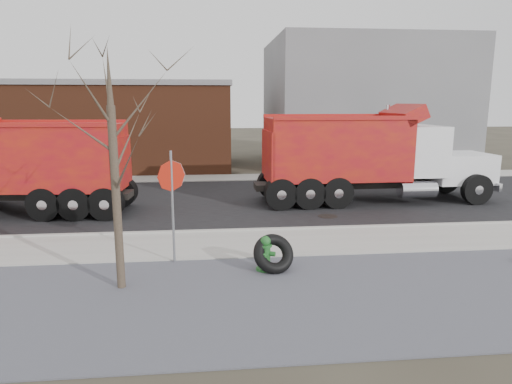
{
  "coord_description": "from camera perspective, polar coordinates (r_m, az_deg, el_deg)",
  "views": [
    {
      "loc": [
        -1.19,
        -12.38,
        4.07
      ],
      "look_at": [
        0.17,
        1.02,
        1.4
      ],
      "focal_mm": 32.0,
      "sensor_mm": 36.0,
      "label": 1
    }
  ],
  "objects": [
    {
      "name": "building_grey",
      "position": [
        32.04,
        12.96,
        10.81
      ],
      "size": [
        12.0,
        10.0,
        8.0
      ],
      "color": "gray",
      "rests_on": "ground"
    },
    {
      "name": "building_brick",
      "position": [
        30.7,
        -22.7,
        7.72
      ],
      "size": [
        20.2,
        8.2,
        5.3
      ],
      "color": "brown",
      "rests_on": "ground"
    },
    {
      "name": "far_sidewalk",
      "position": [
        24.74,
        -2.98,
        1.8
      ],
      "size": [
        60.0,
        2.0,
        0.06
      ],
      "primitive_type": "cube",
      "color": "#9E9B93",
      "rests_on": "ground"
    },
    {
      "name": "stop_sign",
      "position": [
        11.51,
        -10.46,
        0.48
      ],
      "size": [
        0.65,
        0.49,
        2.89
      ],
      "rotation": [
        0.0,
        0.0,
        0.23
      ],
      "color": "gray",
      "rests_on": "ground"
    },
    {
      "name": "ground",
      "position": [
        13.09,
        -0.3,
        -6.91
      ],
      "size": [
        120.0,
        120.0,
        0.0
      ],
      "primitive_type": "plane",
      "color": "#383328",
      "rests_on": "ground"
    },
    {
      "name": "truck_tire",
      "position": [
        11.18,
        2.2,
        -7.73
      ],
      "size": [
        1.14,
        0.99,
        0.98
      ],
      "color": "black",
      "rests_on": "ground"
    },
    {
      "name": "sidewalk",
      "position": [
        13.31,
        -0.41,
        -6.46
      ],
      "size": [
        60.0,
        2.5,
        0.06
      ],
      "primitive_type": "cube",
      "color": "#9E9B93",
      "rests_on": "ground"
    },
    {
      "name": "curb",
      "position": [
        14.55,
        -0.89,
        -4.82
      ],
      "size": [
        60.0,
        0.15,
        0.11
      ],
      "primitive_type": "cube",
      "color": "#9E9B93",
      "rests_on": "ground"
    },
    {
      "name": "gravel_verge",
      "position": [
        9.83,
        1.71,
        -13.15
      ],
      "size": [
        60.0,
        5.0,
        0.03
      ],
      "primitive_type": "cube",
      "color": "slate",
      "rests_on": "ground"
    },
    {
      "name": "road",
      "position": [
        19.15,
        -2.12,
        -1.03
      ],
      "size": [
        60.0,
        9.4,
        0.02
      ],
      "primitive_type": "cube",
      "color": "black",
      "rests_on": "ground"
    },
    {
      "name": "fire_hydrant",
      "position": [
        11.22,
        1.17,
        -7.86
      ],
      "size": [
        0.49,
        0.49,
        0.89
      ],
      "rotation": [
        0.0,
        0.0,
        -0.44
      ],
      "color": "#276629",
      "rests_on": "ground"
    },
    {
      "name": "dump_truck_red_a",
      "position": [
        19.22,
        13.67,
        4.7
      ],
      "size": [
        9.85,
        2.88,
        3.93
      ],
      "rotation": [
        0.0,
        0.0,
        0.02
      ],
      "color": "black",
      "rests_on": "ground"
    },
    {
      "name": "bare_tree",
      "position": [
        10.01,
        -17.47,
        6.26
      ],
      "size": [
        3.2,
        3.2,
        5.2
      ],
      "color": "#382D23",
      "rests_on": "ground"
    },
    {
      "name": "dump_truck_red_b",
      "position": [
        18.7,
        -27.85,
        3.27
      ],
      "size": [
        9.0,
        3.17,
        3.75
      ],
      "rotation": [
        0.0,
        0.0,
        3.07
      ],
      "color": "black",
      "rests_on": "ground"
    }
  ]
}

